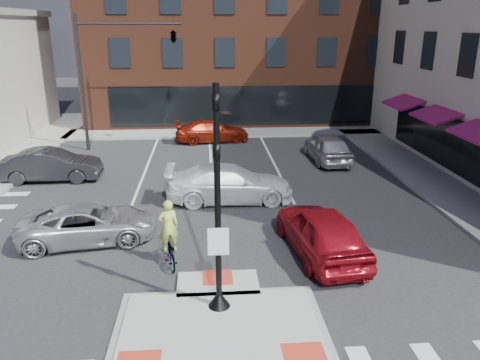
{
  "coord_description": "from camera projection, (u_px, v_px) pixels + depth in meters",
  "views": [
    {
      "loc": [
        -0.25,
        -10.57,
        7.39
      ],
      "look_at": [
        0.95,
        5.5,
        2.0
      ],
      "focal_mm": 35.0,
      "sensor_mm": 36.0,
      "label": 1
    }
  ],
  "objects": [
    {
      "name": "ground",
      "position": [
        220.0,
        318.0,
        12.36
      ],
      "size": [
        120.0,
        120.0,
        0.0
      ],
      "primitive_type": "plane",
      "color": "#28282B",
      "rests_on": "ground"
    },
    {
      "name": "refuge_island",
      "position": [
        220.0,
        322.0,
        12.1
      ],
      "size": [
        5.4,
        4.65,
        0.13
      ],
      "color": "gray",
      "rests_on": "ground"
    },
    {
      "name": "sidewalk_e",
      "position": [
        436.0,
        183.0,
        22.55
      ],
      "size": [
        3.0,
        24.0,
        0.15
      ],
      "primitive_type": "cube",
      "color": "gray",
      "rests_on": "ground"
    },
    {
      "name": "sidewalk_n",
      "position": [
        251.0,
        132.0,
        33.35
      ],
      "size": [
        26.0,
        3.0,
        0.15
      ],
      "primitive_type": "cube",
      "color": "gray",
      "rests_on": "ground"
    },
    {
      "name": "building_n",
      "position": [
        241.0,
        19.0,
        40.35
      ],
      "size": [
        24.4,
        18.4,
        15.5
      ],
      "color": "#592B1B",
      "rests_on": "ground"
    },
    {
      "name": "building_far_left",
      "position": [
        174.0,
        44.0,
        59.67
      ],
      "size": [
        10.0,
        12.0,
        10.0
      ],
      "primitive_type": "cube",
      "color": "slate",
      "rests_on": "ground"
    },
    {
      "name": "building_far_right",
      "position": [
        273.0,
        35.0,
        62.16
      ],
      "size": [
        12.0,
        12.0,
        12.0
      ],
      "primitive_type": "cube",
      "color": "brown",
      "rests_on": "ground"
    },
    {
      "name": "signal_pole",
      "position": [
        218.0,
        231.0,
        11.99
      ],
      "size": [
        0.6,
        0.6,
        5.98
      ],
      "color": "black",
      "rests_on": "refuge_island"
    },
    {
      "name": "mast_arm_signal",
      "position": [
        148.0,
        45.0,
        27.17
      ],
      "size": [
        6.1,
        2.24,
        8.0
      ],
      "color": "black",
      "rests_on": "ground"
    },
    {
      "name": "silver_suv",
      "position": [
        88.0,
        224.0,
        16.56
      ],
      "size": [
        5.04,
        2.92,
        1.32
      ],
      "primitive_type": "imported",
      "rotation": [
        0.0,
        0.0,
        1.73
      ],
      "color": "silver",
      "rests_on": "ground"
    },
    {
      "name": "red_sedan",
      "position": [
        321.0,
        231.0,
        15.57
      ],
      "size": [
        2.6,
        5.14,
        1.68
      ],
      "primitive_type": "imported",
      "rotation": [
        0.0,
        0.0,
        3.27
      ],
      "color": "maroon",
      "rests_on": "ground"
    },
    {
      "name": "white_pickup",
      "position": [
        230.0,
        183.0,
        20.35
      ],
      "size": [
        5.51,
        2.24,
        1.6
      ],
      "primitive_type": "imported",
      "rotation": [
        0.0,
        0.0,
        1.57
      ],
      "color": "white",
      "rests_on": "ground"
    },
    {
      "name": "bg_car_dark",
      "position": [
        51.0,
        165.0,
        23.02
      ],
      "size": [
        4.81,
        1.8,
        1.57
      ],
      "primitive_type": "imported",
      "rotation": [
        0.0,
        0.0,
        1.6
      ],
      "color": "#242529",
      "rests_on": "ground"
    },
    {
      "name": "bg_car_silver",
      "position": [
        328.0,
        148.0,
        26.23
      ],
      "size": [
        2.06,
        4.71,
        1.58
      ],
      "primitive_type": "imported",
      "rotation": [
        0.0,
        0.0,
        3.18
      ],
      "color": "#B4B8BC",
      "rests_on": "ground"
    },
    {
      "name": "bg_car_red",
      "position": [
        212.0,
        131.0,
        30.7
      ],
      "size": [
        5.01,
        2.53,
        1.39
      ],
      "primitive_type": "imported",
      "rotation": [
        0.0,
        0.0,
        1.7
      ],
      "color": "maroon",
      "rests_on": "ground"
    },
    {
      "name": "cyclist",
      "position": [
        169.0,
        243.0,
        14.95
      ],
      "size": [
        0.95,
        1.83,
        2.2
      ],
      "rotation": [
        0.0,
        0.0,
        3.35
      ],
      "color": "#3F3F44",
      "rests_on": "ground"
    }
  ]
}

